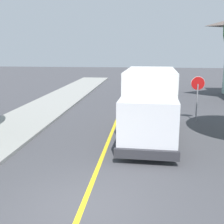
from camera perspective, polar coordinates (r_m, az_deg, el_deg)
ground_plane at (r=8.12m, az=-6.12°, el=-18.75°), size 120.00×120.00×0.00m
centre_line_yellow at (r=17.36m, az=1.01°, el=-1.49°), size 0.16×56.00×0.01m
box_truck at (r=13.99m, az=7.57°, el=2.37°), size 2.67×7.27×3.20m
parked_car_near at (r=21.58m, az=7.46°, el=3.31°), size 1.88×4.43×1.67m
parked_car_mid at (r=27.83m, az=8.41°, el=5.35°), size 1.90×4.44×1.67m
parked_car_far at (r=33.99m, az=7.14°, el=6.67°), size 1.93×4.45×1.67m
stop_sign at (r=17.39m, az=16.76°, el=4.22°), size 0.80×0.10×2.65m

